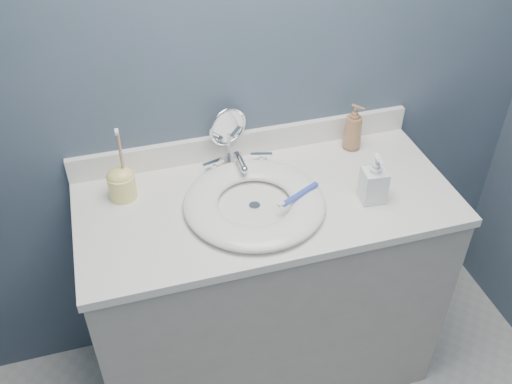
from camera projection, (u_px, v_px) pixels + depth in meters
name	position (u px, v px, depth m)	size (l,w,h in m)	color
back_wall	(243.00, 70.00, 1.84)	(2.20, 0.02, 2.40)	#3E525E
vanity_cabinet	(265.00, 292.00, 2.13)	(1.20, 0.55, 0.85)	#AEA89F
countertop	(267.00, 202.00, 1.85)	(1.22, 0.57, 0.03)	white
backsplash	(245.00, 143.00, 2.01)	(1.22, 0.02, 0.09)	white
basin	(255.00, 202.00, 1.79)	(0.45, 0.45, 0.04)	white
drain	(255.00, 206.00, 1.80)	(0.04, 0.04, 0.01)	silver
faucet	(238.00, 165.00, 1.94)	(0.25, 0.13, 0.07)	silver
makeup_mirror	(228.00, 133.00, 1.93)	(0.14, 0.08, 0.21)	silver
soap_bottle_amber	(353.00, 127.00, 2.01)	(0.07, 0.07, 0.18)	#9E7047
soap_bottle_clear	(374.00, 178.00, 1.79)	(0.08, 0.08, 0.17)	white
toothbrush_holder	(122.00, 182.00, 1.81)	(0.09, 0.09, 0.26)	#FFED7F
toothbrush_lying	(299.00, 195.00, 1.78)	(0.16, 0.09, 0.02)	#354DBD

